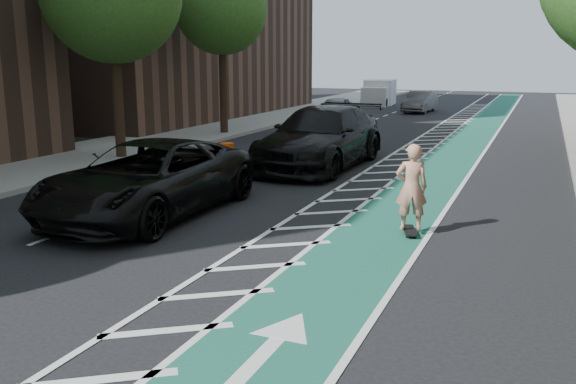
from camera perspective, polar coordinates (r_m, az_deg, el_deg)
The scene contains 17 objects.
ground at distance 11.62m, azimuth -9.80°, elevation -6.00°, with size 120.00×120.00×0.00m, color black.
bike_lane at distance 19.82m, azimuth 13.59°, elevation 1.58°, with size 2.00×90.00×0.01m, color #18554C.
buffer_strip at distance 20.11m, azimuth 9.37°, elevation 1.92°, with size 1.40×90.00×0.01m, color silver.
sidewalk_left at distance 24.97m, azimuth -16.03°, elevation 3.82°, with size 5.00×90.00×0.15m, color gray.
curb_right at distance 19.61m, azimuth 25.34°, elevation 0.82°, with size 0.12×90.00×0.16m, color gray.
curb_left at distance 23.53m, azimuth -11.34°, elevation 3.56°, with size 0.12×90.00×0.16m, color gray.
tree_l_d at distance 28.90m, azimuth -6.41°, elevation 16.68°, with size 4.20×4.20×7.90m.
skateboard at distance 13.06m, azimuth 11.30°, elevation -3.55°, with size 0.47×0.85×0.11m.
skateboarder at distance 12.84m, azimuth 11.48°, elevation 0.44°, with size 0.66×0.44×1.82m, color tan.
suv_near at distance 14.61m, azimuth -12.92°, elevation 1.22°, with size 2.88×6.24×1.73m, color black.
suv_far at distance 20.66m, azimuth 3.10°, elevation 5.15°, with size 2.80×6.89×2.00m, color black.
car_silver at distance 35.81m, azimuth 4.48°, elevation 7.78°, with size 1.65×4.10×1.40m, color gray.
car_grey at distance 42.16m, azimuth 12.24°, elevation 8.25°, with size 1.48×4.24×1.40m, color #59595E.
box_truck at distance 47.97m, azimuth 8.49°, elevation 9.10°, with size 2.39×4.71×1.90m.
barrel_a at distance 20.79m, azimuth -5.71°, elevation 3.42°, with size 0.59×0.59×0.80m.
barrel_b at distance 20.88m, azimuth -1.92°, elevation 3.53°, with size 0.60×0.60×0.82m.
barrel_c at distance 30.14m, azimuth 3.18°, elevation 6.36°, with size 0.64×0.64×0.88m.
Camera 1 is at (5.99, -9.25, 3.66)m, focal length 38.00 mm.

